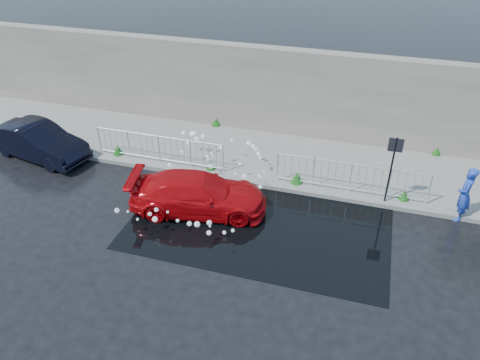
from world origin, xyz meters
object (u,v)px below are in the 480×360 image
object	(u,v)px
sign_post	(393,160)
dark_car	(38,141)
person	(465,195)
red_car	(198,194)

from	to	relation	value
sign_post	dark_car	bearing A→B (deg)	-177.78
dark_car	person	distance (m)	15.19
red_car	dark_car	xyz separation A→B (m)	(-7.12, 1.52, 0.04)
sign_post	person	size ratio (longest dim) A/B	1.35
dark_car	person	xyz separation A→B (m)	(15.18, 0.40, 0.25)
person	dark_car	bearing A→B (deg)	-78.78
red_car	person	bearing A→B (deg)	-87.99
sign_post	dark_car	distance (m)	12.95
dark_car	red_car	bearing A→B (deg)	-90.56
sign_post	person	bearing A→B (deg)	-2.51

